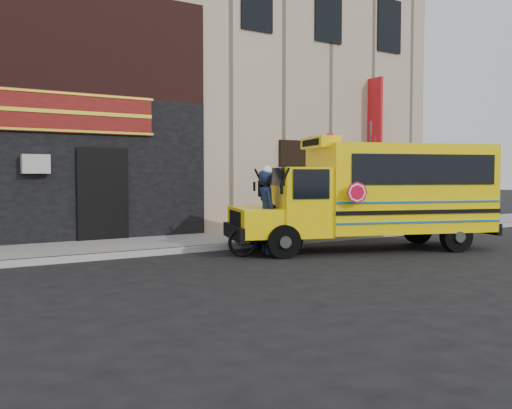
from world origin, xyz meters
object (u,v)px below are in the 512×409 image
object	(u,v)px
sign_pole	(370,174)
bicycle	(266,233)
cyclist	(267,214)
school_bus	(376,192)

from	to	relation	value
sign_pole	bicycle	xyz separation A→B (m)	(-5.34, -2.01, -1.44)
bicycle	cyclist	distance (m)	0.47
bicycle	cyclist	bearing A→B (deg)	-21.21
sign_pole	cyclist	world-z (taller)	sign_pole
school_bus	cyclist	size ratio (longest dim) A/B	3.56
sign_pole	cyclist	distance (m)	5.69
school_bus	bicycle	world-z (taller)	school_bus
bicycle	cyclist	world-z (taller)	cyclist
bicycle	sign_pole	bearing A→B (deg)	-49.14
sign_pole	cyclist	size ratio (longest dim) A/B	1.81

